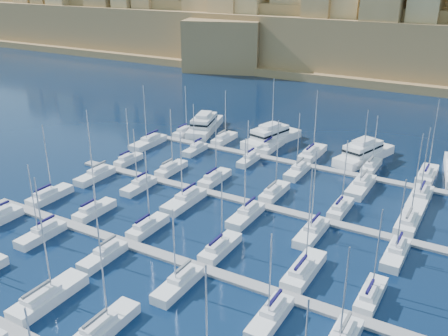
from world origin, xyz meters
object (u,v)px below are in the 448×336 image
Objects in this scene: motor_yacht_b at (271,137)px; motor_yacht_c at (364,153)px; motor_yacht_a at (205,125)px; sailboat_2 at (48,297)px.

motor_yacht_b and motor_yacht_c have the same top height.
motor_yacht_b is 22.22m from motor_yacht_c.
motor_yacht_a and motor_yacht_c have the same top height.
sailboat_2 is 72.54m from motor_yacht_a.
sailboat_2 is 0.97× the size of motor_yacht_b.
motor_yacht_b is 1.01× the size of motor_yacht_c.
motor_yacht_b is at bearing 179.87° from motor_yacht_c.
sailboat_2 is 72.42m from motor_yacht_c.
motor_yacht_c is (22.22, -0.05, 0.00)m from motor_yacht_b.
motor_yacht_b is (-1.46, 69.42, 0.94)m from sailboat_2.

